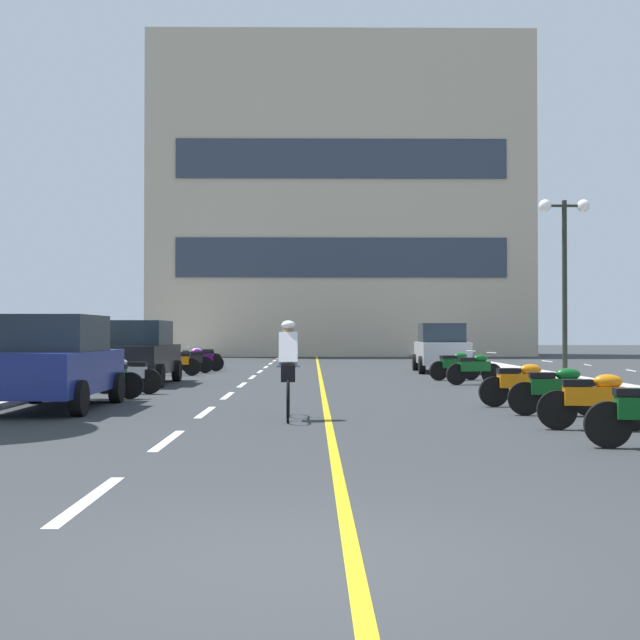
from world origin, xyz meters
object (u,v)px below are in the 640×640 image
(motorcycle_5, at_px, (105,378))
(motorcycle_11, at_px, (201,359))
(parked_car_near, at_px, (56,362))
(motorcycle_10, at_px, (190,360))
(cyclist_rider, at_px, (288,367))
(street_lamp_mid, at_px, (564,248))
(motorcycle_4, at_px, (521,383))
(parked_car_far, at_px, (441,348))
(motorcycle_13, at_px, (202,356))
(motorcycle_8, at_px, (455,365))
(motorcycle_3, at_px, (557,389))
(motorcycle_9, at_px, (176,362))
(motorcycle_2, at_px, (595,399))
(motorcycle_7, at_px, (475,368))
(motorcycle_6, at_px, (127,374))
(parked_car_mid, at_px, (139,352))
(motorcycle_12, at_px, (202,357))

(motorcycle_5, bearing_deg, motorcycle_11, 88.36)
(parked_car_near, relative_size, motorcycle_10, 2.53)
(motorcycle_5, bearing_deg, cyclist_rider, -45.87)
(street_lamp_mid, bearing_deg, motorcycle_4, -113.50)
(street_lamp_mid, bearing_deg, motorcycle_5, -157.51)
(parked_car_far, xyz_separation_m, motorcycle_10, (-9.30, -0.70, -0.44))
(motorcycle_4, bearing_deg, motorcycle_13, 115.49)
(parked_car_far, relative_size, motorcycle_8, 2.57)
(motorcycle_3, xyz_separation_m, motorcycle_10, (-8.82, 15.45, 0.00))
(street_lamp_mid, distance_m, motorcycle_9, 13.33)
(parked_car_near, distance_m, motorcycle_9, 12.36)
(motorcycle_2, relative_size, motorcycle_10, 1.02)
(motorcycle_9, bearing_deg, street_lamp_mid, -23.16)
(motorcycle_3, height_order, motorcycle_7, same)
(motorcycle_10, xyz_separation_m, motorcycle_13, (-0.21, 4.96, 0.00))
(street_lamp_mid, distance_m, motorcycle_6, 12.59)
(parked_car_far, relative_size, motorcycle_2, 2.52)
(motorcycle_11, xyz_separation_m, motorcycle_13, (-0.43, 3.44, 0.00))
(parked_car_mid, bearing_deg, motorcycle_6, -82.52)
(parked_car_far, relative_size, motorcycle_3, 2.51)
(motorcycle_6, bearing_deg, motorcycle_5, -95.38)
(motorcycle_5, relative_size, motorcycle_8, 1.02)
(motorcycle_8, height_order, motorcycle_10, same)
(street_lamp_mid, height_order, motorcycle_2, street_lamp_mid)
(motorcycle_8, relative_size, motorcycle_10, 1.00)
(motorcycle_9, height_order, cyclist_rider, cyclist_rider)
(motorcycle_5, height_order, motorcycle_6, same)
(motorcycle_13, bearing_deg, motorcycle_12, -83.11)
(parked_car_mid, xyz_separation_m, motorcycle_4, (9.15, -7.24, -0.44))
(motorcycle_2, height_order, motorcycle_3, same)
(motorcycle_9, xyz_separation_m, motorcycle_10, (0.22, 1.69, 0.00))
(motorcycle_2, height_order, motorcycle_8, same)
(motorcycle_5, relative_size, motorcycle_13, 1.01)
(motorcycle_6, distance_m, motorcycle_11, 11.63)
(motorcycle_10, bearing_deg, motorcycle_2, -63.56)
(motorcycle_2, relative_size, motorcycle_4, 1.00)
(parked_car_mid, distance_m, motorcycle_3, 13.01)
(motorcycle_3, xyz_separation_m, motorcycle_12, (-8.84, 18.87, 0.00))
(street_lamp_mid, bearing_deg, motorcycle_3, -107.93)
(motorcycle_7, relative_size, motorcycle_10, 1.00)
(motorcycle_13, bearing_deg, motorcycle_8, -46.02)
(parked_car_near, xyz_separation_m, motorcycle_8, (9.42, 9.55, -0.44))
(motorcycle_8, distance_m, motorcycle_12, 11.93)
(motorcycle_3, bearing_deg, motorcycle_13, 113.87)
(parked_car_near, distance_m, parked_car_mid, 7.66)
(motorcycle_7, xyz_separation_m, motorcycle_8, (-0.18, 2.16, 0.00))
(motorcycle_5, xyz_separation_m, motorcycle_8, (9.07, 7.15, 0.00))
(parked_car_mid, height_order, cyclist_rider, parked_car_mid)
(parked_car_mid, bearing_deg, motorcycle_11, 84.77)
(motorcycle_2, distance_m, motorcycle_11, 20.95)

